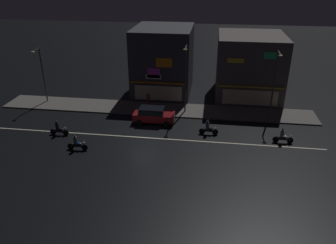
% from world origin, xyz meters
% --- Properties ---
extents(ground_plane, '(140.00, 140.00, 0.00)m').
position_xyz_m(ground_plane, '(0.00, 0.00, 0.00)').
color(ground_plane, black).
extents(lane_divider_stripe, '(34.04, 0.16, 0.01)m').
position_xyz_m(lane_divider_stripe, '(0.00, 0.00, 0.01)').
color(lane_divider_stripe, beige).
rests_on(lane_divider_stripe, ground).
extents(sidewalk_far, '(35.83, 3.90, 0.14)m').
position_xyz_m(sidewalk_far, '(0.00, 6.98, 0.07)').
color(sidewalk_far, '#5B5954').
rests_on(sidewalk_far, ground).
extents(storefront_left_block, '(7.89, 8.83, 7.66)m').
position_xyz_m(storefront_left_block, '(10.75, 13.27, 3.83)').
color(storefront_left_block, '#56514C').
rests_on(storefront_left_block, ground).
extents(storefront_center_block, '(7.11, 8.62, 8.32)m').
position_xyz_m(storefront_center_block, '(0.00, 13.17, 4.16)').
color(storefront_center_block, '#383A3F').
rests_on(storefront_center_block, ground).
extents(streetlamp_west, '(0.44, 1.64, 6.50)m').
position_xyz_m(streetlamp_west, '(-13.50, 7.26, 4.02)').
color(streetlamp_west, '#47494C').
rests_on(streetlamp_west, sidewalk_far).
extents(streetlamp_mid, '(0.44, 1.64, 7.52)m').
position_xyz_m(streetlamp_mid, '(3.45, 6.47, 4.55)').
color(streetlamp_mid, '#47494C').
rests_on(streetlamp_mid, sidewalk_far).
extents(streetlamp_east, '(0.44, 1.64, 7.21)m').
position_xyz_m(streetlamp_east, '(12.77, 6.44, 4.39)').
color(streetlamp_east, '#47494C').
rests_on(streetlamp_east, sidewalk_far).
extents(pedestrian_on_sidewalk, '(0.36, 0.36, 1.91)m').
position_xyz_m(pedestrian_on_sidewalk, '(-0.84, 6.97, 1.03)').
color(pedestrian_on_sidewalk, brown).
rests_on(pedestrian_on_sidewalk, sidewalk_far).
extents(parked_car_near_kerb, '(4.30, 1.98, 1.67)m').
position_xyz_m(parked_car_near_kerb, '(0.38, 3.54, 0.87)').
color(parked_car_near_kerb, maroon).
rests_on(parked_car_near_kerb, ground).
extents(motorcycle_lead, '(1.90, 0.60, 1.52)m').
position_xyz_m(motorcycle_lead, '(6.20, 1.57, 0.63)').
color(motorcycle_lead, black).
rests_on(motorcycle_lead, ground).
extents(motorcycle_following, '(1.90, 0.60, 1.52)m').
position_xyz_m(motorcycle_following, '(-8.34, -0.56, 0.63)').
color(motorcycle_following, black).
rests_on(motorcycle_following, ground).
extents(motorcycle_opposite_lane, '(1.90, 0.60, 1.52)m').
position_xyz_m(motorcycle_opposite_lane, '(13.17, 0.81, 0.63)').
color(motorcycle_opposite_lane, black).
rests_on(motorcycle_opposite_lane, ground).
extents(motorcycle_trailing_far, '(1.90, 0.60, 1.52)m').
position_xyz_m(motorcycle_trailing_far, '(-5.45, -3.09, 0.63)').
color(motorcycle_trailing_far, black).
rests_on(motorcycle_trailing_far, ground).
extents(traffic_cone, '(0.36, 0.36, 0.55)m').
position_xyz_m(traffic_cone, '(6.14, 4.28, 0.28)').
color(traffic_cone, orange).
rests_on(traffic_cone, ground).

